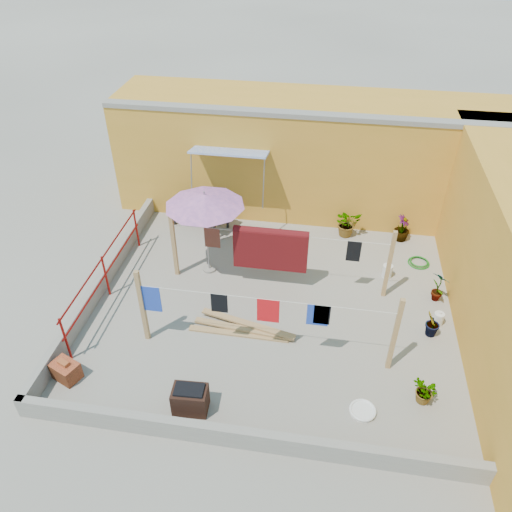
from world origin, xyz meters
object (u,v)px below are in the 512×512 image
(water_jug_b, at_px, (387,271))
(green_hose, at_px, (419,262))
(brick_stack, at_px, (66,371))
(water_jug_a, at_px, (438,319))
(plant_back_a, at_px, (347,223))
(patio_umbrella, at_px, (205,201))
(outdoor_table, at_px, (200,205))
(brazier, at_px, (190,399))
(white_basin, at_px, (363,411))

(water_jug_b, distance_m, green_hose, 1.07)
(brick_stack, relative_size, water_jug_a, 1.83)
(plant_back_a, bearing_deg, green_hose, -28.62)
(patio_umbrella, bearing_deg, water_jug_b, 5.77)
(plant_back_a, bearing_deg, patio_umbrella, -147.68)
(outdoor_table, xyz_separation_m, water_jug_b, (5.06, -1.46, -0.50))
(water_jug_a, distance_m, green_hose, 2.18)
(green_hose, bearing_deg, brick_stack, -145.78)
(outdoor_table, distance_m, green_hose, 5.98)
(outdoor_table, xyz_separation_m, green_hose, (5.90, -0.80, -0.63))
(brazier, distance_m, plant_back_a, 6.76)
(brazier, xyz_separation_m, white_basin, (3.11, 0.43, -0.23))
(patio_umbrella, distance_m, green_hose, 5.67)
(patio_umbrella, distance_m, white_basin, 5.59)
(water_jug_a, bearing_deg, green_hose, 94.98)
(water_jug_b, bearing_deg, patio_umbrella, -174.23)
(patio_umbrella, distance_m, brazier, 4.47)
(brazier, height_order, water_jug_b, brazier)
(outdoor_table, distance_m, plant_back_a, 4.06)
(brazier, bearing_deg, brick_stack, 172.92)
(white_basin, bearing_deg, outdoor_table, 128.67)
(outdoor_table, distance_m, water_jug_a, 6.79)
(water_jug_a, bearing_deg, plant_back_a, 122.78)
(white_basin, relative_size, green_hose, 0.91)
(brazier, bearing_deg, patio_umbrella, 98.89)
(brazier, height_order, water_jug_a, brazier)
(brick_stack, distance_m, brazier, 2.60)
(patio_umbrella, distance_m, water_jug_a, 5.80)
(water_jug_a, relative_size, plant_back_a, 0.44)
(brick_stack, xyz_separation_m, white_basin, (5.69, 0.11, -0.15))
(white_basin, xyz_separation_m, water_jug_b, (0.61, 4.09, 0.12))
(brazier, relative_size, white_basin, 1.32)
(white_basin, height_order, water_jug_a, water_jug_a)
(white_basin, bearing_deg, brick_stack, -178.92)
(brazier, distance_m, green_hose, 6.91)
(white_basin, bearing_deg, water_jug_a, 57.64)
(water_jug_a, distance_m, plant_back_a, 3.79)
(patio_umbrella, distance_m, outdoor_table, 2.42)
(water_jug_b, bearing_deg, green_hose, 38.28)
(white_basin, height_order, water_jug_b, water_jug_b)
(brazier, distance_m, white_basin, 3.15)
(green_hose, bearing_deg, brazier, -131.38)
(green_hose, bearing_deg, plant_back_a, 151.38)
(water_jug_a, relative_size, water_jug_b, 0.89)
(green_hose, relative_size, plant_back_a, 0.71)
(patio_umbrella, bearing_deg, brick_stack, -117.35)
(brick_stack, relative_size, brazier, 0.95)
(outdoor_table, bearing_deg, brick_stack, -102.43)
(patio_umbrella, height_order, plant_back_a, patio_umbrella)
(water_jug_a, height_order, plant_back_a, plant_back_a)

